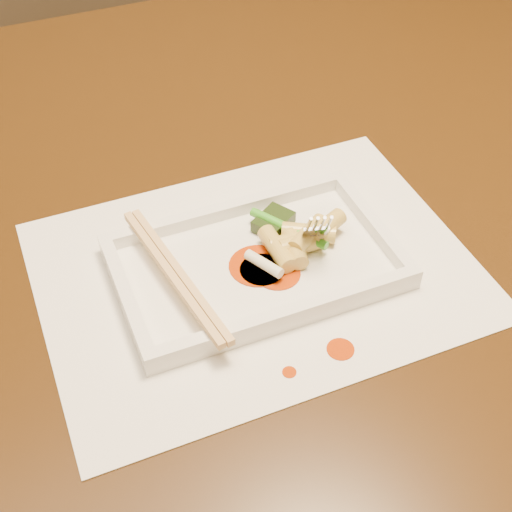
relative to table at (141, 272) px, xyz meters
name	(u,v)px	position (x,y,z in m)	size (l,w,h in m)	color
table	(141,272)	(0.00, 0.00, 0.00)	(1.40, 0.90, 0.75)	black
placemat	(256,270)	(0.08, -0.14, 0.10)	(0.40, 0.30, 0.00)	white
sauce_splatter_a	(340,349)	(0.11, -0.25, 0.10)	(0.02, 0.02, 0.00)	#B63505
sauce_splatter_b	(289,372)	(0.06, -0.26, 0.10)	(0.01, 0.01, 0.00)	#B63505
plate_base	(256,267)	(0.08, -0.14, 0.11)	(0.26, 0.16, 0.01)	white
plate_rim_far	(228,210)	(0.08, -0.06, 0.12)	(0.26, 0.01, 0.01)	white
plate_rim_near	(289,314)	(0.08, -0.21, 0.12)	(0.26, 0.01, 0.01)	white
plate_rim_left	(126,296)	(-0.04, -0.14, 0.12)	(0.01, 0.14, 0.01)	white
plate_rim_right	(373,224)	(0.21, -0.14, 0.12)	(0.01, 0.14, 0.01)	white
veg_piece	(273,222)	(0.12, -0.10, 0.12)	(0.04, 0.03, 0.01)	black
scallion_white	(264,264)	(0.09, -0.15, 0.12)	(0.01, 0.01, 0.04)	#EAEACC
scallion_green	(288,228)	(0.13, -0.12, 0.12)	(0.01, 0.01, 0.09)	#2C8D16
chopstick_a	(171,275)	(0.00, -0.14, 0.13)	(0.01, 0.19, 0.01)	tan
chopstick_b	(179,272)	(0.01, -0.14, 0.13)	(0.01, 0.19, 0.01)	tan
fork	(320,172)	(0.15, -0.12, 0.18)	(0.09, 0.10, 0.14)	silver
sauce_blob_0	(258,266)	(0.08, -0.14, 0.11)	(0.05, 0.05, 0.00)	#B63505
sauce_blob_1	(262,270)	(0.09, -0.15, 0.11)	(0.04, 0.04, 0.00)	#B63505
sauce_blob_2	(277,273)	(0.10, -0.16, 0.11)	(0.04, 0.04, 0.00)	#B63505
rice_cake_0	(277,249)	(0.11, -0.14, 0.12)	(0.02, 0.02, 0.05)	#D2C262
rice_cake_1	(295,249)	(0.12, -0.14, 0.12)	(0.02, 0.02, 0.04)	#D2C262
rice_cake_2	(326,226)	(0.16, -0.13, 0.13)	(0.02, 0.02, 0.04)	#D2C262
rice_cake_3	(309,233)	(0.14, -0.13, 0.12)	(0.02, 0.02, 0.05)	#D2C262
rice_cake_4	(289,242)	(0.12, -0.13, 0.12)	(0.02, 0.02, 0.04)	#D2C262
rice_cake_5	(308,235)	(0.14, -0.14, 0.13)	(0.02, 0.02, 0.05)	#D2C262
rice_cake_6	(300,244)	(0.13, -0.14, 0.12)	(0.02, 0.02, 0.04)	#D2C262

